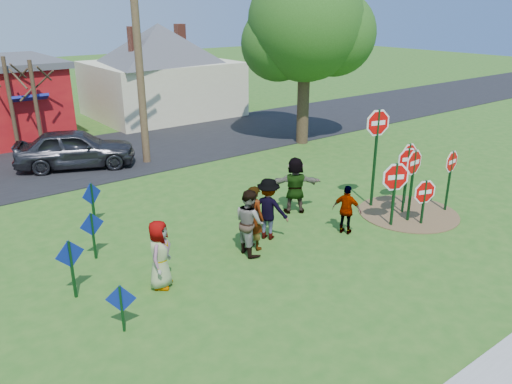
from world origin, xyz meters
TOP-DOWN VIEW (x-y plane):
  - ground at (0.00, 0.00)m, footprint 120.00×120.00m
  - road at (0.00, 11.50)m, footprint 120.00×7.50m
  - dirt_patch at (4.50, -1.00)m, footprint 3.20×3.20m
  - cream_house at (5.50, 18.00)m, footprint 9.40×9.40m
  - stop_sign_a at (3.27, -1.27)m, footprint 1.08×0.49m
  - stop_sign_b at (4.02, 0.16)m, footprint 1.14×0.32m
  - stop_sign_c at (4.40, -0.84)m, footprint 0.93×0.33m
  - stop_sign_d at (5.08, -0.38)m, footprint 0.99×0.07m
  - stop_sign_e at (4.11, -1.77)m, footprint 0.97×0.34m
  - stop_sign_f at (5.67, -1.59)m, footprint 0.96×0.10m
  - stop_sign_g at (3.98, -1.36)m, footprint 1.06×0.10m
  - blue_diamond_a at (-5.45, -1.30)m, footprint 0.54×0.35m
  - blue_diamond_b at (-5.82, 0.60)m, footprint 0.68×0.10m
  - blue_diamond_c at (-4.75, 2.17)m, footprint 0.67×0.08m
  - blue_diamond_d at (-3.99, 4.25)m, footprint 0.67×0.29m
  - person_a at (-4.00, -0.18)m, footprint 0.97×0.98m
  - person_b at (-0.98, 0.10)m, footprint 0.48×0.70m
  - person_c at (-1.26, -0.06)m, footprint 0.78×0.96m
  - person_d at (-0.27, 0.36)m, footprint 1.21×1.36m
  - person_e at (1.76, -0.79)m, footprint 0.70×0.95m
  - person_f at (1.63, 1.36)m, footprint 1.75×1.41m
  - suv at (-2.43, 10.42)m, footprint 5.09×3.61m
  - utility_pole at (0.22, 9.38)m, footprint 2.42×0.81m
  - leafy_tree at (7.92, 7.76)m, footprint 5.85×5.34m
  - bare_tree_east at (-3.85, 14.12)m, footprint 1.80×1.80m
  - bare_tree_extra at (-2.95, 13.52)m, footprint 1.80×1.80m

SIDE VIEW (x-z plane):
  - ground at x=0.00m, z-range 0.00..0.00m
  - dirt_patch at x=4.50m, z-range 0.00..0.03m
  - road at x=0.00m, z-range 0.00..0.04m
  - blue_diamond_a at x=-5.45m, z-range 0.12..1.21m
  - person_e at x=1.76m, z-range 0.00..1.49m
  - blue_diamond_c at x=-4.75m, z-range 0.16..1.49m
  - suv at x=-2.43m, z-range 0.04..1.65m
  - person_a at x=-4.00m, z-range 0.00..1.71m
  - blue_diamond_d at x=-3.99m, z-range 0.17..1.57m
  - person_d at x=-0.27m, z-range 0.00..1.82m
  - blue_diamond_b at x=-5.82m, z-range 0.18..1.65m
  - person_b at x=-0.98m, z-range 0.00..1.83m
  - person_c at x=-1.26m, z-range 0.00..1.83m
  - person_f at x=1.63m, z-range 0.00..1.87m
  - stop_sign_e at x=4.11m, z-range 0.21..1.78m
  - stop_sign_a at x=3.27m, z-range 0.36..2.53m
  - stop_sign_f at x=5.67m, z-range 0.45..2.63m
  - stop_sign_d at x=5.08m, z-range 0.47..2.73m
  - stop_sign_c at x=4.40m, z-range 0.45..2.78m
  - stop_sign_g at x=3.98m, z-range 0.47..2.93m
  - stop_sign_b at x=4.02m, z-range 0.80..4.25m
  - bare_tree_extra at x=-2.95m, z-range 0.61..4.80m
  - bare_tree_east at x=-3.85m, z-range 0.64..4.97m
  - cream_house at x=5.50m, z-range -0.33..6.17m
  - utility_pole at x=0.22m, z-range 0.27..10.42m
  - leafy_tree at x=7.92m, z-range 1.20..9.51m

